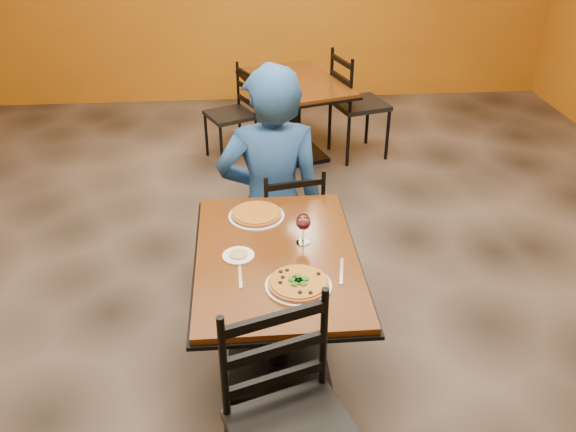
{
  "coord_description": "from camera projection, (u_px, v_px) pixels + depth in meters",
  "views": [
    {
      "loc": [
        -0.15,
        -2.99,
        2.43
      ],
      "look_at": [
        0.07,
        -0.3,
        0.85
      ],
      "focal_mm": 37.32,
      "sensor_mm": 36.0,
      "label": 1
    }
  ],
  "objects": [
    {
      "name": "plate_far",
      "position": [
        256.0,
        216.0,
        3.31
      ],
      "size": [
        0.31,
        0.31,
        0.01
      ],
      "primitive_type": "cylinder",
      "color": "white",
      "rests_on": "table_main"
    },
    {
      "name": "pizza_main",
      "position": [
        298.0,
        283.0,
        2.75
      ],
      "size": [
        0.28,
        0.28,
        0.02
      ],
      "primitive_type": "cylinder",
      "color": "maroon",
      "rests_on": "plate_main"
    },
    {
      "name": "side_plate",
      "position": [
        238.0,
        256.0,
        2.97
      ],
      "size": [
        0.16,
        0.16,
        0.01
      ],
      "primitive_type": "cylinder",
      "color": "white",
      "rests_on": "table_main"
    },
    {
      "name": "pizza_far",
      "position": [
        256.0,
        214.0,
        3.3
      ],
      "size": [
        0.28,
        0.28,
        0.02
      ],
      "primitive_type": "cylinder",
      "color": "#B38922",
      "rests_on": "plate_far"
    },
    {
      "name": "chair_second_right",
      "position": [
        360.0,
        105.0,
        5.59
      ],
      "size": [
        0.56,
        0.56,
        1.01
      ],
      "primitive_type": null,
      "rotation": [
        0.0,
        0.0,
        1.85
      ],
      "color": "black",
      "rests_on": "floor"
    },
    {
      "name": "chair_second_left",
      "position": [
        230.0,
        115.0,
        5.54
      ],
      "size": [
        0.52,
        0.52,
        0.87
      ],
      "primitive_type": null,
      "rotation": [
        0.0,
        0.0,
        -1.14
      ],
      "color": "black",
      "rests_on": "floor"
    },
    {
      "name": "table_second",
      "position": [
        295.0,
        101.0,
        5.53
      ],
      "size": [
        1.08,
        1.33,
        0.75
      ],
      "rotation": [
        0.0,
        0.0,
        0.3
      ],
      "color": "#59320E",
      "rests_on": "floor"
    },
    {
      "name": "knife",
      "position": [
        342.0,
        271.0,
        2.87
      ],
      "size": [
        0.05,
        0.21,
        0.0
      ],
      "primitive_type": "cube",
      "rotation": [
        0.0,
        0.0,
        -0.19
      ],
      "color": "silver",
      "rests_on": "table_main"
    },
    {
      "name": "dip",
      "position": [
        238.0,
        254.0,
        2.97
      ],
      "size": [
        0.09,
        0.09,
        0.01
      ],
      "primitive_type": "cylinder",
      "color": "tan",
      "rests_on": "side_plate"
    },
    {
      "name": "diner",
      "position": [
        271.0,
        176.0,
        3.79
      ],
      "size": [
        0.71,
        0.48,
        1.46
      ],
      "primitive_type": "imported",
      "rotation": [
        0.0,
        0.0,
        3.18
      ],
      "color": "navy",
      "rests_on": "floor"
    },
    {
      "name": "chair_main_far",
      "position": [
        287.0,
        223.0,
        3.86
      ],
      "size": [
        0.46,
        0.46,
        0.87
      ],
      "primitive_type": null,
      "rotation": [
        0.0,
        0.0,
        3.34
      ],
      "color": "black",
      "rests_on": "floor"
    },
    {
      "name": "fork",
      "position": [
        240.0,
        276.0,
        2.83
      ],
      "size": [
        0.02,
        0.19,
        0.0
      ],
      "primitive_type": "cube",
      "rotation": [
        0.0,
        0.0,
        0.02
      ],
      "color": "silver",
      "rests_on": "table_main"
    },
    {
      "name": "table_main",
      "position": [
        277.0,
        285.0,
        3.09
      ],
      "size": [
        0.83,
        1.23,
        0.75
      ],
      "color": "#59320E",
      "rests_on": "floor"
    },
    {
      "name": "wine_glass",
      "position": [
        303.0,
        228.0,
        3.04
      ],
      "size": [
        0.08,
        0.08,
        0.18
      ],
      "primitive_type": null,
      "color": "white",
      "rests_on": "table_main"
    },
    {
      "name": "floor",
      "position": [
        273.0,
        308.0,
        3.8
      ],
      "size": [
        7.0,
        8.0,
        0.01
      ],
      "primitive_type": "cube",
      "color": "black",
      "rests_on": "ground"
    },
    {
      "name": "plate_main",
      "position": [
        298.0,
        286.0,
        2.76
      ],
      "size": [
        0.31,
        0.31,
        0.01
      ],
      "primitive_type": "cylinder",
      "color": "white",
      "rests_on": "table_main"
    }
  ]
}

